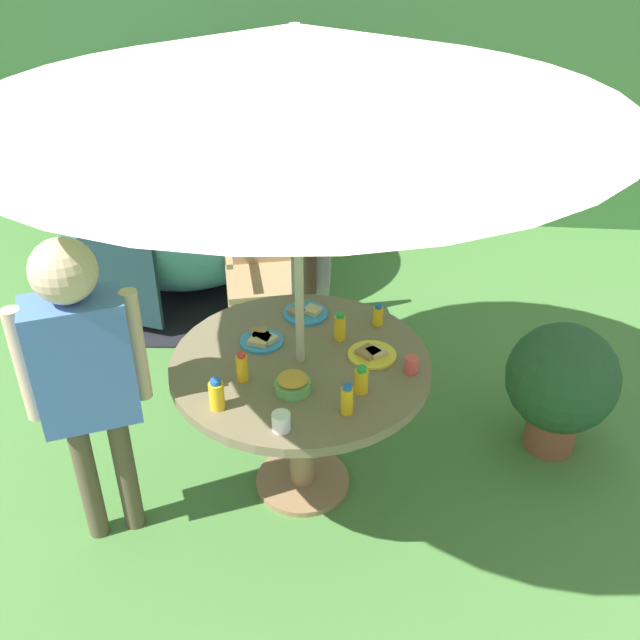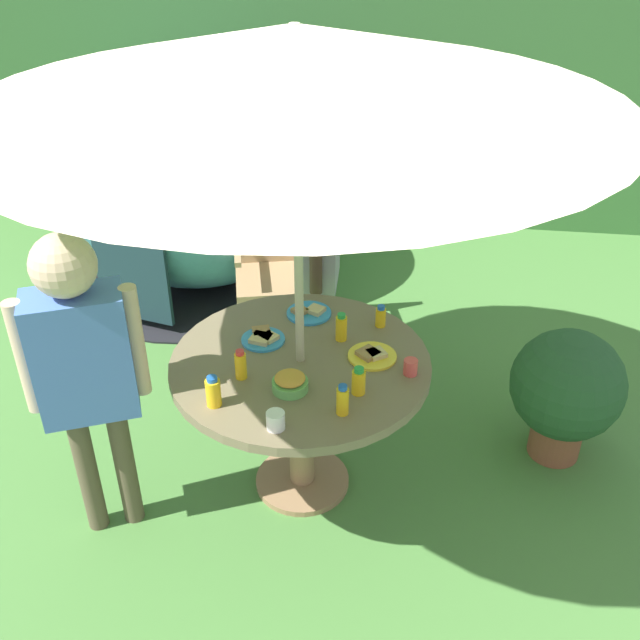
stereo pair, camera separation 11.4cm
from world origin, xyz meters
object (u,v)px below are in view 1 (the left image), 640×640
object	(u,v)px
garden_table	(301,384)
juice_bottle_far_right	(378,315)
plate_front_edge	(372,354)
juice_bottle_center_front	(242,367)
juice_bottle_near_left	(347,400)
juice_bottle_far_left	(340,327)
potted_plant	(561,382)
patio_umbrella	(295,64)
child_in_grey_shirt	(312,240)
plate_center_back	(262,339)
juice_bottle_near_right	(361,380)
plate_mid_left	(306,313)
juice_bottle_mid_right	(217,395)
child_in_blue_shirt	(83,362)
wooden_chair	(271,260)
cup_far	(281,422)
snack_bowl	(293,383)
dome_tent	(174,178)
cup_near	(411,365)

from	to	relation	value
garden_table	juice_bottle_far_right	world-z (taller)	juice_bottle_far_right
plate_front_edge	garden_table	bearing A→B (deg)	-169.50
juice_bottle_center_front	juice_bottle_near_left	bearing A→B (deg)	-21.77
garden_table	juice_bottle_near_left	size ratio (longest dim) A/B	8.43
juice_bottle_far_left	potted_plant	bearing A→B (deg)	10.46
patio_umbrella	child_in_grey_shirt	world-z (taller)	patio_umbrella
potted_plant	plate_center_back	distance (m)	1.45
potted_plant	juice_bottle_near_right	xyz separation A→B (m)	(-0.95, -0.56, 0.37)
garden_table	potted_plant	size ratio (longest dim) A/B	1.61
child_in_grey_shirt	juice_bottle_far_left	world-z (taller)	child_in_grey_shirt
plate_front_edge	juice_bottle_near_right	xyz separation A→B (m)	(-0.04, -0.25, 0.04)
potted_plant	plate_mid_left	bearing A→B (deg)	-179.73
juice_bottle_mid_right	juice_bottle_far_left	bearing A→B (deg)	49.66
plate_front_edge	child_in_blue_shirt	bearing A→B (deg)	-160.07
wooden_chair	plate_center_back	world-z (taller)	wooden_chair
child_in_blue_shirt	juice_bottle_mid_right	xyz separation A→B (m)	(0.50, -0.00, -0.12)
garden_table	child_in_grey_shirt	distance (m)	0.92
plate_mid_left	juice_bottle_center_front	xyz separation A→B (m)	(-0.20, -0.52, 0.05)
plate_mid_left	juice_bottle_mid_right	world-z (taller)	juice_bottle_mid_right
juice_bottle_center_front	juice_bottle_mid_right	bearing A→B (deg)	-109.22
juice_bottle_center_front	cup_far	size ratio (longest dim) A/B	1.86
child_in_grey_shirt	juice_bottle_near_right	distance (m)	1.11
snack_bowl	juice_bottle_far_right	distance (m)	0.61
plate_mid_left	juice_bottle_near_right	bearing A→B (deg)	-63.52
garden_table	dome_tent	size ratio (longest dim) A/B	0.51
plate_center_back	child_in_grey_shirt	bearing A→B (deg)	78.68
dome_tent	child_in_grey_shirt	size ratio (longest dim) A/B	1.63
child_in_blue_shirt	snack_bowl	distance (m)	0.81
dome_tent	juice_bottle_center_front	bearing A→B (deg)	-55.44
wooden_chair	child_in_blue_shirt	distance (m)	1.70
snack_bowl	plate_mid_left	xyz separation A→B (m)	(-0.01, 0.57, -0.02)
snack_bowl	juice_bottle_near_right	bearing A→B (deg)	3.36
juice_bottle_near_left	juice_bottle_center_front	bearing A→B (deg)	158.23
potted_plant	child_in_grey_shirt	bearing A→B (deg)	157.88
patio_umbrella	juice_bottle_mid_right	bearing A→B (deg)	-129.85
child_in_blue_shirt	plate_center_back	bearing A→B (deg)	14.14
juice_bottle_near_right	juice_bottle_center_front	distance (m)	0.48
potted_plant	child_in_blue_shirt	bearing A→B (deg)	-160.42
juice_bottle_mid_right	cup_near	world-z (taller)	juice_bottle_mid_right
garden_table	juice_bottle_far_left	size ratio (longest dim) A/B	8.44
cup_near	snack_bowl	bearing A→B (deg)	-160.31
dome_tent	juice_bottle_center_front	world-z (taller)	dome_tent
dome_tent	garden_table	bearing A→B (deg)	-48.69
juice_bottle_far_left	juice_bottle_mid_right	distance (m)	0.68
juice_bottle_near_left	juice_bottle_near_right	xyz separation A→B (m)	(0.05, 0.13, -0.01)
juice_bottle_near_right	juice_bottle_far_left	size ratio (longest dim) A/B	0.91
dome_tent	juice_bottle_far_right	distance (m)	2.14
snack_bowl	plate_center_back	xyz separation A→B (m)	(-0.18, 0.33, -0.02)
juice_bottle_far_right	patio_umbrella	bearing A→B (deg)	-135.88
plate_center_back	plate_mid_left	bearing A→B (deg)	55.18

